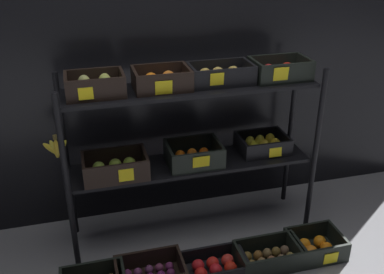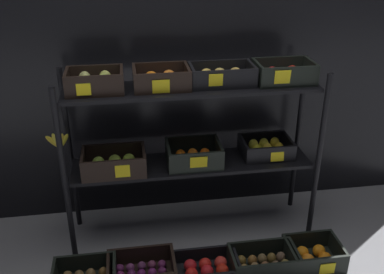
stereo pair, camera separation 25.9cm
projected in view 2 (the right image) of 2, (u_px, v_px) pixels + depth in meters
ground_plane at (192, 228)px, 2.88m from camera, size 10.00×10.00×0.00m
storefront_wall at (183, 40)px, 2.71m from camera, size 3.84×0.12×2.27m
display_rack at (190, 122)px, 2.55m from camera, size 1.58×0.36×1.09m
crate_ground_plum at (142, 272)px, 2.46m from camera, size 0.37×0.26×0.12m
crate_ground_apple_red at (206, 269)px, 2.49m from camera, size 0.37×0.23×0.10m
crate_ground_right_kiwi at (263, 263)px, 2.52m from camera, size 0.38×0.22×0.13m
crate_ground_orange at (313, 255)px, 2.58m from camera, size 0.31×0.25×0.13m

